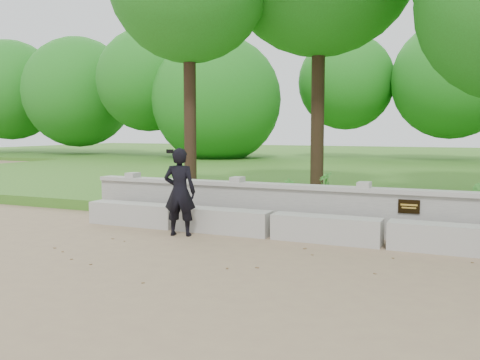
# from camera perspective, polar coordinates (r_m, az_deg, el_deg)

# --- Properties ---
(ground) EXTENTS (80.00, 80.00, 0.00)m
(ground) POSITION_cam_1_polar(r_m,az_deg,el_deg) (7.41, 12.90, -9.93)
(ground) COLOR #8B7555
(ground) RESTS_ON ground
(lawn) EXTENTS (40.00, 22.00, 0.25)m
(lawn) POSITION_cam_1_polar(r_m,az_deg,el_deg) (21.14, 20.29, 0.20)
(lawn) COLOR #2D6719
(lawn) RESTS_ON ground
(concrete_bench) EXTENTS (11.90, 0.45, 0.45)m
(concrete_bench) POSITION_cam_1_polar(r_m,az_deg,el_deg) (9.18, 15.24, -5.54)
(concrete_bench) COLOR #B3B0A9
(concrete_bench) RESTS_ON ground
(parapet_wall) EXTENTS (12.50, 0.35, 0.90)m
(parapet_wall) POSITION_cam_1_polar(r_m,az_deg,el_deg) (9.83, 15.91, -3.43)
(parapet_wall) COLOR #A8A69F
(parapet_wall) RESTS_ON ground
(man_main) EXTENTS (0.66, 0.61, 1.61)m
(man_main) POSITION_cam_1_polar(r_m,az_deg,el_deg) (9.78, -6.45, -1.27)
(man_main) COLOR black
(man_main) RESTS_ON ground
(shrub_a) EXTENTS (0.33, 0.34, 0.53)m
(shrub_a) POSITION_cam_1_polar(r_m,az_deg,el_deg) (12.75, 5.33, -1.00)
(shrub_a) COLOR #37802B
(shrub_a) RESTS_ON lawn
(shrub_b) EXTENTS (0.45, 0.46, 0.65)m
(shrub_b) POSITION_cam_1_polar(r_m,az_deg,el_deg) (11.31, 24.13, -1.97)
(shrub_b) COLOR #37802B
(shrub_b) RESTS_ON lawn
(shrub_d) EXTENTS (0.51, 0.52, 0.69)m
(shrub_d) POSITION_cam_1_polar(r_m,az_deg,el_deg) (12.83, 9.11, -0.65)
(shrub_d) COLOR #37802B
(shrub_d) RESTS_ON lawn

